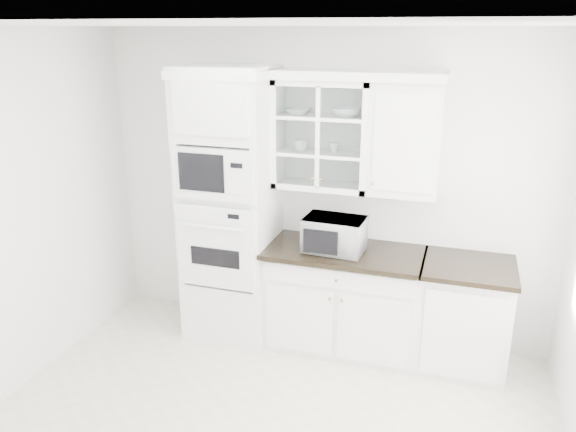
% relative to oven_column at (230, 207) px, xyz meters
% --- Properties ---
extents(room_shell, '(4.00, 3.50, 2.70)m').
position_rel_oven_column_xyz_m(room_shell, '(0.75, -0.99, 0.58)').
color(room_shell, white).
rests_on(room_shell, ground).
extents(oven_column, '(0.76, 0.68, 2.40)m').
position_rel_oven_column_xyz_m(oven_column, '(0.00, 0.00, 0.00)').
color(oven_column, white).
rests_on(oven_column, ground).
extents(base_cabinet_run, '(1.32, 0.67, 0.92)m').
position_rel_oven_column_xyz_m(base_cabinet_run, '(1.03, 0.03, -0.74)').
color(base_cabinet_run, white).
rests_on(base_cabinet_run, ground).
extents(extra_base_cabinet, '(0.72, 0.67, 0.92)m').
position_rel_oven_column_xyz_m(extra_base_cabinet, '(2.03, 0.03, -0.74)').
color(extra_base_cabinet, white).
rests_on(extra_base_cabinet, ground).
extents(upper_cabinet_glass, '(0.80, 0.33, 0.90)m').
position_rel_oven_column_xyz_m(upper_cabinet_glass, '(0.78, 0.17, 0.65)').
color(upper_cabinet_glass, white).
rests_on(upper_cabinet_glass, room_shell).
extents(upper_cabinet_solid, '(0.55, 0.33, 0.90)m').
position_rel_oven_column_xyz_m(upper_cabinet_solid, '(1.46, 0.17, 0.65)').
color(upper_cabinet_solid, white).
rests_on(upper_cabinet_solid, room_shell).
extents(crown_molding, '(2.14, 0.38, 0.07)m').
position_rel_oven_column_xyz_m(crown_molding, '(0.68, 0.14, 1.14)').
color(crown_molding, white).
rests_on(crown_molding, room_shell).
extents(countertop_microwave, '(0.51, 0.43, 0.28)m').
position_rel_oven_column_xyz_m(countertop_microwave, '(0.95, -0.01, -0.14)').
color(countertop_microwave, white).
rests_on(countertop_microwave, base_cabinet_run).
extents(bowl_a, '(0.22, 0.22, 0.05)m').
position_rel_oven_column_xyz_m(bowl_a, '(0.57, 0.15, 0.84)').
color(bowl_a, white).
rests_on(bowl_a, upper_cabinet_glass).
extents(bowl_b, '(0.26, 0.26, 0.07)m').
position_rel_oven_column_xyz_m(bowl_b, '(0.97, 0.15, 0.85)').
color(bowl_b, white).
rests_on(bowl_b, upper_cabinet_glass).
extents(cup_a, '(0.14, 0.14, 0.09)m').
position_rel_oven_column_xyz_m(cup_a, '(0.60, 0.15, 0.56)').
color(cup_a, white).
rests_on(cup_a, upper_cabinet_glass).
extents(cup_b, '(0.11, 0.11, 0.08)m').
position_rel_oven_column_xyz_m(cup_b, '(0.87, 0.17, 0.55)').
color(cup_b, white).
rests_on(cup_b, upper_cabinet_glass).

